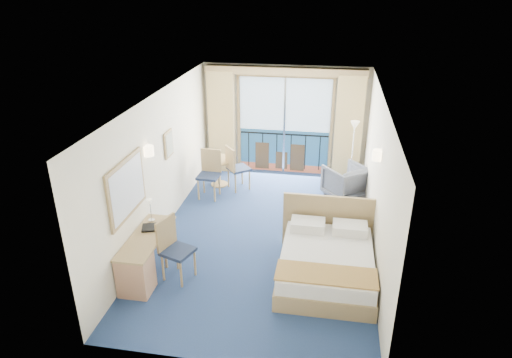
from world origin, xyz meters
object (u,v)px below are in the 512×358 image
(bed, at_px, (327,261))
(table_chair_a, at_px, (235,166))
(table_chair_b, at_px, (210,171))
(desk, at_px, (138,267))
(desk_chair, at_px, (173,245))
(round_table, at_px, (219,165))
(armchair, at_px, (346,182))
(floor_lamp, at_px, (354,138))
(nightstand, at_px, (359,230))

(bed, distance_m, table_chair_a, 3.80)
(table_chair_b, bearing_deg, desk, -91.22)
(desk_chair, bearing_deg, round_table, 21.93)
(armchair, bearing_deg, floor_lamp, -139.80)
(bed, bearing_deg, nightstand, 64.57)
(bed, distance_m, desk_chair, 2.54)
(desk_chair, xyz_separation_m, table_chair_b, (-0.21, 3.08, 0.01))
(nightstand, xyz_separation_m, desk_chair, (-3.05, -1.61, 0.35))
(desk, relative_size, table_chair_a, 1.42)
(nightstand, height_order, round_table, round_table)
(round_table, bearing_deg, floor_lamp, 7.10)
(nightstand, relative_size, round_table, 0.70)
(bed, xyz_separation_m, nightstand, (0.57, 1.20, -0.04))
(bed, xyz_separation_m, floor_lamp, (0.45, 3.65, 0.94))
(armchair, distance_m, round_table, 2.98)
(nightstand, xyz_separation_m, armchair, (-0.24, 1.89, 0.12))
(floor_lamp, relative_size, round_table, 2.21)
(armchair, relative_size, floor_lamp, 0.51)
(bed, xyz_separation_m, armchair, (0.33, 3.09, 0.09))
(bed, bearing_deg, desk, -164.97)
(desk, xyz_separation_m, desk_chair, (0.46, 0.38, 0.21))
(nightstand, relative_size, desk, 0.34)
(armchair, relative_size, round_table, 1.14)
(nightstand, bearing_deg, table_chair_b, 155.70)
(table_chair_b, bearing_deg, armchair, 10.90)
(desk_chair, bearing_deg, nightstand, -42.69)
(nightstand, height_order, table_chair_a, table_chair_a)
(floor_lamp, relative_size, desk, 1.08)
(table_chair_b, bearing_deg, nightstand, -21.33)
(bed, xyz_separation_m, desk, (-2.95, -0.79, 0.10))
(armchair, bearing_deg, round_table, -41.36)
(floor_lamp, xyz_separation_m, table_chair_b, (-3.14, -0.98, -0.62))
(bed, distance_m, armchair, 3.11)
(desk_chair, bearing_deg, bed, -61.06)
(desk_chair, bearing_deg, table_chair_a, 14.92)
(armchair, bearing_deg, table_chair_a, -37.88)
(table_chair_a, bearing_deg, floor_lamp, -116.74)
(armchair, height_order, table_chair_b, table_chair_b)
(armchair, distance_m, desk_chair, 4.50)
(floor_lamp, distance_m, desk_chair, 5.05)
(armchair, bearing_deg, nightstand, 59.18)
(round_table, bearing_deg, table_chair_b, -95.41)
(bed, height_order, table_chair_a, table_chair_a)
(bed, xyz_separation_m, round_table, (-2.64, 3.27, 0.21))
(nightstand, relative_size, desk_chair, 0.48)
(desk_chair, distance_m, table_chair_b, 3.09)
(bed, bearing_deg, desk_chair, -170.63)
(table_chair_a, bearing_deg, bed, 176.75)
(armchair, xyz_separation_m, table_chair_a, (-2.53, -0.00, 0.22))
(bed, xyz_separation_m, table_chair_b, (-2.69, 2.67, 0.32))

